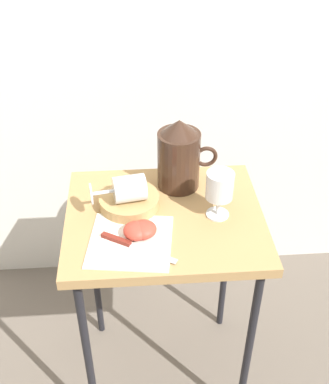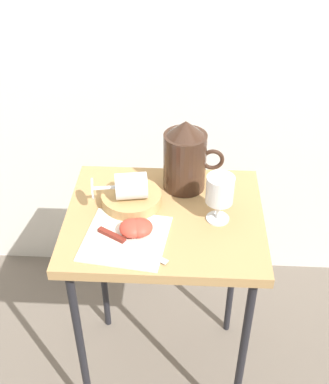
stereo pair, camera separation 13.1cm
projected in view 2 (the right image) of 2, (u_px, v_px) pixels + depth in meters
The scene contains 11 objects.
ground_plane at pixel (164, 368), 1.80m from camera, with size 6.00×6.00×0.00m, color #665B51.
curtain_drape at pixel (173, 30), 1.62m from camera, with size 2.40×0.03×2.12m, color silver.
table at pixel (164, 236), 1.41m from camera, with size 0.55×0.46×0.73m.
linen_napkin at pixel (126, 238), 1.28m from camera, with size 0.21×0.21×0.00m, color silver.
basket_tray at pixel (132, 199), 1.39m from camera, with size 0.17×0.17×0.04m, color tan.
pitcher at pixel (185, 161), 1.42m from camera, with size 0.18×0.13×0.22m.
wine_glass_upright at pixel (220, 192), 1.29m from camera, with size 0.08×0.08×0.14m.
wine_glass_tipped_near at pixel (130, 186), 1.35m from camera, with size 0.16×0.09×0.08m.
apple_half_left at pixel (132, 228), 1.28m from camera, with size 0.07×0.07×0.04m, color #CC3D2D.
apple_half_right at pixel (140, 227), 1.29m from camera, with size 0.07×0.07×0.04m, color #CC3D2D.
knife at pixel (122, 240), 1.27m from camera, with size 0.19×0.12×0.01m.
Camera 2 is at (0.05, -1.05, 1.60)m, focal length 45.60 mm.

